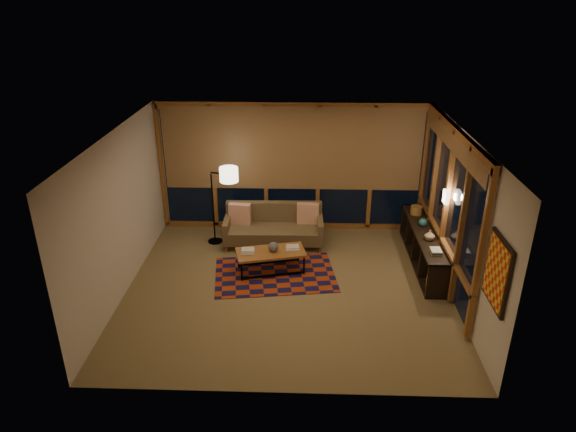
{
  "coord_description": "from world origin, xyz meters",
  "views": [
    {
      "loc": [
        0.27,
        -7.55,
        4.76
      ],
      "look_at": [
        -0.02,
        0.65,
        1.07
      ],
      "focal_mm": 32.0,
      "sensor_mm": 36.0,
      "label": 1
    }
  ],
  "objects_px": {
    "sofa": "(274,227)",
    "coffee_table": "(271,261)",
    "bookshelf": "(423,247)",
    "floor_lamp": "(213,205)"
  },
  "relations": [
    {
      "from": "floor_lamp",
      "to": "bookshelf",
      "type": "distance_m",
      "value": 4.12
    },
    {
      "from": "coffee_table",
      "to": "sofa",
      "type": "bearing_deg",
      "value": 77.01
    },
    {
      "from": "bookshelf",
      "to": "floor_lamp",
      "type": "bearing_deg",
      "value": 170.04
    },
    {
      "from": "floor_lamp",
      "to": "sofa",
      "type": "bearing_deg",
      "value": 11.71
    },
    {
      "from": "sofa",
      "to": "floor_lamp",
      "type": "bearing_deg",
      "value": 174.63
    },
    {
      "from": "coffee_table",
      "to": "floor_lamp",
      "type": "height_order",
      "value": "floor_lamp"
    },
    {
      "from": "coffee_table",
      "to": "bookshelf",
      "type": "height_order",
      "value": "bookshelf"
    },
    {
      "from": "floor_lamp",
      "to": "bookshelf",
      "type": "relative_size",
      "value": 0.64
    },
    {
      "from": "sofa",
      "to": "coffee_table",
      "type": "xyz_separation_m",
      "value": [
        0.01,
        -1.06,
        -0.19
      ]
    },
    {
      "from": "sofa",
      "to": "coffee_table",
      "type": "distance_m",
      "value": 1.08
    }
  ]
}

